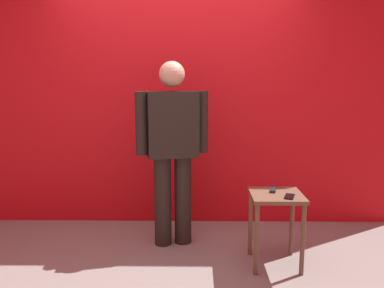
% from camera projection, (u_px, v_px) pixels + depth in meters
% --- Properties ---
extents(ground_plane, '(12.00, 12.00, 0.00)m').
position_uv_depth(ground_plane, '(170.00, 273.00, 3.13)').
color(ground_plane, gray).
extents(back_wall_red, '(4.71, 0.12, 3.40)m').
position_uv_depth(back_wall_red, '(177.00, 62.00, 4.04)').
color(back_wall_red, red).
rests_on(back_wall_red, ground_plane).
extents(standing_person, '(0.67, 0.33, 1.68)m').
position_uv_depth(standing_person, '(172.00, 144.00, 3.55)').
color(standing_person, black).
rests_on(standing_person, ground_plane).
extents(side_table, '(0.42, 0.42, 0.61)m').
position_uv_depth(side_table, '(276.00, 209.00, 3.20)').
color(side_table, brown).
rests_on(side_table, ground_plane).
extents(cell_phone, '(0.11, 0.16, 0.01)m').
position_uv_depth(cell_phone, '(289.00, 196.00, 3.09)').
color(cell_phone, black).
rests_on(cell_phone, side_table).
extents(tv_remote, '(0.08, 0.18, 0.02)m').
position_uv_depth(tv_remote, '(273.00, 189.00, 3.27)').
color(tv_remote, black).
rests_on(tv_remote, side_table).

